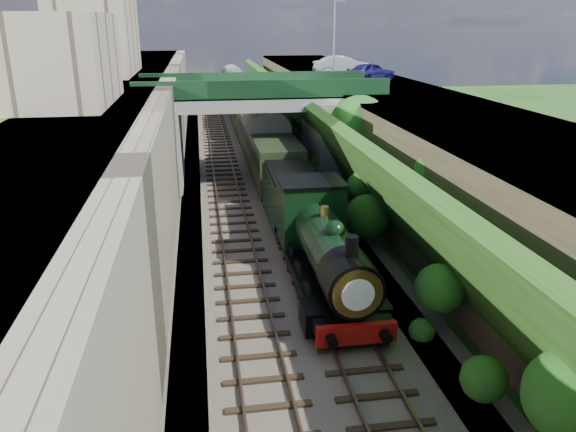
{
  "coord_description": "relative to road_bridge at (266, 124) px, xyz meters",
  "views": [
    {
      "loc": [
        -3.53,
        -13.81,
        10.62
      ],
      "look_at": [
        0.0,
        8.55,
        2.77
      ],
      "focal_mm": 35.0,
      "sensor_mm": 36.0,
      "label": 1
    }
  ],
  "objects": [
    {
      "name": "coach_front",
      "position": [
        0.26,
        2.63,
        -2.03
      ],
      "size": [
        2.9,
        18.0,
        3.7
      ],
      "color": "black",
      "rests_on": "trackbed"
    },
    {
      "name": "building_near",
      "position": [
        -10.44,
        -10.0,
        4.92
      ],
      "size": [
        4.0,
        8.0,
        4.0
      ],
      "primitive_type": "cube",
      "color": "gray",
      "rests_on": "street_plateau_left"
    },
    {
      "name": "street_plateau_right",
      "position": [
        8.56,
        -4.0,
        -0.95
      ],
      "size": [
        8.0,
        90.0,
        6.25
      ],
      "primitive_type": "cube",
      "color": "#262628",
      "rests_on": "ground"
    },
    {
      "name": "trackbed",
      "position": [
        -0.94,
        -4.0,
        -3.98
      ],
      "size": [
        10.0,
        90.0,
        0.2
      ],
      "primitive_type": "cube",
      "color": "#473F38",
      "rests_on": "ground"
    },
    {
      "name": "locomotive",
      "position": [
        0.26,
        -17.33,
        -2.18
      ],
      "size": [
        3.1,
        10.22,
        3.83
      ],
      "color": "black",
      "rests_on": "trackbed"
    },
    {
      "name": "track_right",
      "position": [
        0.26,
        -4.0,
        -3.83
      ],
      "size": [
        2.5,
        90.0,
        0.2
      ],
      "color": "black",
      "rests_on": "trackbed"
    },
    {
      "name": "tree",
      "position": [
        4.97,
        -5.64,
        0.57
      ],
      "size": [
        3.6,
        3.8,
        6.6
      ],
      "color": "black",
      "rests_on": "ground"
    },
    {
      "name": "lamppost",
      "position": [
        6.26,
        6.84,
        5.49
      ],
      "size": [
        0.87,
        0.15,
        6.0
      ],
      "color": "gray",
      "rests_on": "street_plateau_right"
    },
    {
      "name": "embankment_slope",
      "position": [
        4.03,
        -4.4,
        -1.35
      ],
      "size": [
        4.94,
        90.0,
        6.55
      ],
      "color": "#1E4714",
      "rests_on": "ground"
    },
    {
      "name": "coach_rear",
      "position": [
        0.26,
        40.23,
        -2.03
      ],
      "size": [
        2.9,
        18.0,
        3.7
      ],
      "color": "black",
      "rests_on": "trackbed"
    },
    {
      "name": "tender",
      "position": [
        0.26,
        -9.97,
        -2.46
      ],
      "size": [
        2.7,
        6.0,
        3.05
      ],
      "color": "black",
      "rests_on": "trackbed"
    },
    {
      "name": "street_plateau_left",
      "position": [
        -9.94,
        -4.0,
        -0.58
      ],
      "size": [
        6.0,
        90.0,
        7.0
      ],
      "primitive_type": "cube",
      "color": "#262628",
      "rests_on": "ground"
    },
    {
      "name": "retaining_wall",
      "position": [
        -6.44,
        -4.0,
        -0.58
      ],
      "size": [
        1.0,
        90.0,
        7.0
      ],
      "primitive_type": "cube",
      "color": "#756B56",
      "rests_on": "ground"
    },
    {
      "name": "building_far",
      "position": [
        -11.44,
        6.0,
        5.92
      ],
      "size": [
        5.0,
        10.0,
        6.0
      ],
      "primitive_type": "cube",
      "color": "gray",
      "rests_on": "street_plateau_left"
    },
    {
      "name": "car_blue",
      "position": [
        8.96,
        5.67,
        2.86
      ],
      "size": [
        4.34,
        3.04,
        1.37
      ],
      "primitive_type": "imported",
      "rotation": [
        0.0,
        0.0,
        1.96
      ],
      "color": "#191251",
      "rests_on": "street_plateau_right"
    },
    {
      "name": "track_left",
      "position": [
        -2.94,
        -4.0,
        -3.83
      ],
      "size": [
        2.5,
        90.0,
        0.2
      ],
      "color": "black",
      "rests_on": "trackbed"
    },
    {
      "name": "ground",
      "position": [
        -0.94,
        -24.0,
        -4.08
      ],
      "size": [
        160.0,
        160.0,
        0.0
      ],
      "primitive_type": "plane",
      "color": "#1E4714",
      "rests_on": "ground"
    },
    {
      "name": "coach_middle",
      "position": [
        0.26,
        21.43,
        -2.03
      ],
      "size": [
        2.9,
        18.0,
        3.7
      ],
      "color": "black",
      "rests_on": "trackbed"
    },
    {
      "name": "car_silver",
      "position": [
        7.83,
        10.0,
        3.0
      ],
      "size": [
        5.05,
        1.84,
        1.65
      ],
      "primitive_type": "imported",
      "rotation": [
        0.0,
        0.0,
        1.55
      ],
      "color": "#A3A2A7",
      "rests_on": "street_plateau_right"
    },
    {
      "name": "road_bridge",
      "position": [
        0.0,
        0.0,
        0.0
      ],
      "size": [
        16.0,
        6.4,
        7.25
      ],
      "color": "gray",
      "rests_on": "ground"
    }
  ]
}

